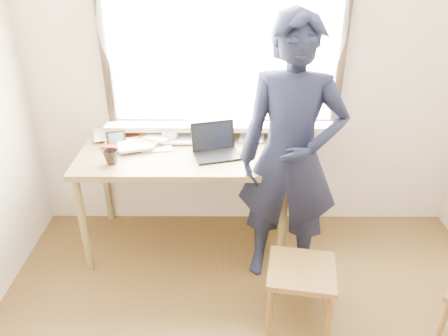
{
  "coord_description": "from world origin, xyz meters",
  "views": [
    {
      "loc": [
        -0.18,
        -1.3,
        2.25
      ],
      "look_at": [
        -0.19,
        0.95,
        1.06
      ],
      "focal_mm": 35.0,
      "sensor_mm": 36.0,
      "label": 1
    }
  ],
  "objects_px": {
    "laptop": "(215,147)",
    "person": "(291,158)",
    "desk": "(185,162)",
    "mug_white": "(170,135)",
    "work_chair": "(301,277)",
    "mug_dark": "(111,157)"
  },
  "relations": [
    {
      "from": "work_chair",
      "to": "laptop",
      "type": "bearing_deg",
      "value": 125.08
    },
    {
      "from": "laptop",
      "to": "mug_white",
      "type": "distance_m",
      "value": 0.42
    },
    {
      "from": "laptop",
      "to": "work_chair",
      "type": "xyz_separation_m",
      "value": [
        0.55,
        -0.79,
        -0.53
      ]
    },
    {
      "from": "person",
      "to": "laptop",
      "type": "bearing_deg",
      "value": 159.51
    },
    {
      "from": "mug_white",
      "to": "work_chair",
      "type": "bearing_deg",
      "value": -47.92
    },
    {
      "from": "desk",
      "to": "laptop",
      "type": "distance_m",
      "value": 0.27
    },
    {
      "from": "laptop",
      "to": "mug_dark",
      "type": "xyz_separation_m",
      "value": [
        -0.73,
        -0.16,
        -0.0
      ]
    },
    {
      "from": "laptop",
      "to": "person",
      "type": "relative_size",
      "value": 0.2
    },
    {
      "from": "mug_dark",
      "to": "work_chair",
      "type": "relative_size",
      "value": 0.23
    },
    {
      "from": "work_chair",
      "to": "person",
      "type": "relative_size",
      "value": 0.25
    },
    {
      "from": "mug_white",
      "to": "person",
      "type": "relative_size",
      "value": 0.06
    },
    {
      "from": "work_chair",
      "to": "mug_white",
      "type": "bearing_deg",
      "value": 132.08
    },
    {
      "from": "person",
      "to": "mug_dark",
      "type": "bearing_deg",
      "value": -176.28
    },
    {
      "from": "desk",
      "to": "work_chair",
      "type": "distance_m",
      "value": 1.2
    },
    {
      "from": "mug_dark",
      "to": "work_chair",
      "type": "xyz_separation_m",
      "value": [
        1.28,
        -0.62,
        -0.53
      ]
    },
    {
      "from": "laptop",
      "to": "person",
      "type": "height_order",
      "value": "person"
    },
    {
      "from": "desk",
      "to": "work_chair",
      "type": "xyz_separation_m",
      "value": [
        0.79,
        -0.82,
        -0.39
      ]
    },
    {
      "from": "mug_white",
      "to": "mug_dark",
      "type": "xyz_separation_m",
      "value": [
        -0.37,
        -0.39,
        0.0
      ]
    },
    {
      "from": "laptop",
      "to": "person",
      "type": "bearing_deg",
      "value": -30.4
    },
    {
      "from": "desk",
      "to": "mug_dark",
      "type": "relative_size",
      "value": 14.03
    },
    {
      "from": "mug_white",
      "to": "mug_dark",
      "type": "height_order",
      "value": "mug_dark"
    },
    {
      "from": "desk",
      "to": "person",
      "type": "bearing_deg",
      "value": -24.17
    }
  ]
}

